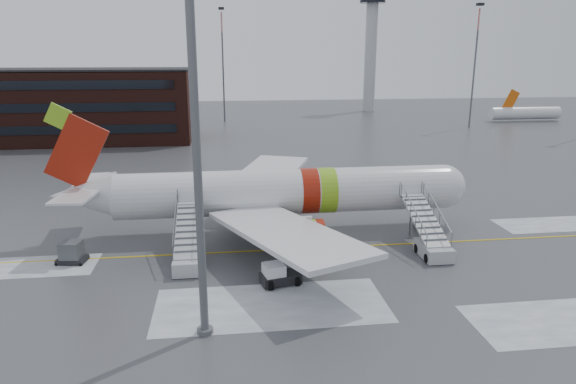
{
  "coord_description": "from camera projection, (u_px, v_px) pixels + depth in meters",
  "views": [
    {
      "loc": [
        -8.59,
        -38.1,
        14.78
      ],
      "look_at": [
        -3.52,
        1.38,
        4.0
      ],
      "focal_mm": 32.0,
      "sensor_mm": 36.0,
      "label": 1
    }
  ],
  "objects": [
    {
      "name": "ground",
      "position": [
        333.0,
        243.0,
        41.4
      ],
      "size": [
        260.0,
        260.0,
        0.0
      ],
      "primitive_type": "plane",
      "color": "#494C4F",
      "rests_on": "ground"
    },
    {
      "name": "airliner",
      "position": [
        274.0,
        193.0,
        43.19
      ],
      "size": [
        35.03,
        32.97,
        11.18
      ],
      "color": "silver",
      "rests_on": "ground"
    },
    {
      "name": "airstair_fwd",
      "position": [
        430.0,
        240.0,
        38.94
      ],
      "size": [
        2.05,
        7.7,
        3.48
      ],
      "color": "#ACAFB3",
      "rests_on": "ground"
    },
    {
      "name": "airstair_aft",
      "position": [
        188.0,
        252.0,
        36.71
      ],
      "size": [
        2.05,
        7.7,
        3.48
      ],
      "color": "#ADB1B5",
      "rests_on": "ground"
    },
    {
      "name": "pushback_tug",
      "position": [
        278.0,
        275.0,
        33.78
      ],
      "size": [
        2.84,
        2.38,
        1.48
      ],
      "color": "black",
      "rests_on": "ground"
    },
    {
      "name": "uld_container",
      "position": [
        72.0,
        253.0,
        37.31
      ],
      "size": [
        2.16,
        1.71,
        1.62
      ],
      "color": "black",
      "rests_on": "ground"
    },
    {
      "name": "light_mast_near",
      "position": [
        193.0,
        82.0,
        24.52
      ],
      "size": [
        1.2,
        1.2,
        26.02
      ],
      "color": "#595B60",
      "rests_on": "ground"
    },
    {
      "name": "terminal_building",
      "position": [
        5.0,
        106.0,
        86.88
      ],
      "size": [
        62.0,
        16.11,
        12.3
      ],
      "color": "#3F1E16",
      "rests_on": "ground"
    },
    {
      "name": "control_tower",
      "position": [
        371.0,
        37.0,
        131.14
      ],
      "size": [
        6.4,
        6.4,
        30.0
      ],
      "color": "#B2B5BA",
      "rests_on": "ground"
    },
    {
      "name": "light_mast_far_ne",
      "position": [
        475.0,
        58.0,
        102.31
      ],
      "size": [
        1.2,
        1.2,
        24.25
      ],
      "color": "#595B60",
      "rests_on": "ground"
    },
    {
      "name": "light_mast_far_n",
      "position": [
        223.0,
        58.0,
        111.47
      ],
      "size": [
        1.2,
        1.2,
        24.25
      ],
      "color": "#595B60",
      "rests_on": "ground"
    },
    {
      "name": "distant_aircraft",
      "position": [
        555.0,
        124.0,
        110.36
      ],
      "size": [
        35.0,
        18.0,
        8.0
      ],
      "primitive_type": null,
      "color": "#D8590C",
      "rests_on": "ground"
    }
  ]
}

